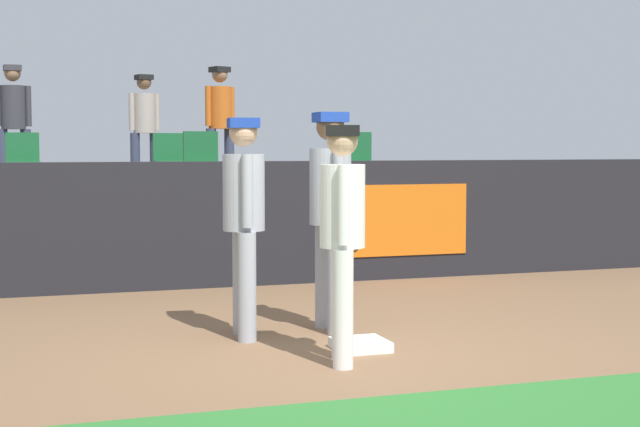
% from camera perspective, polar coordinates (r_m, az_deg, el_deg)
% --- Properties ---
extents(ground_plane, '(60.00, 60.00, 0.00)m').
position_cam_1_polar(ground_plane, '(7.21, 0.70, -8.61)').
color(ground_plane, brown).
extents(first_base, '(0.40, 0.40, 0.08)m').
position_cam_1_polar(first_base, '(7.41, 2.47, -7.96)').
color(first_base, white).
rests_on(first_base, ground_plane).
extents(player_fielder_home, '(0.44, 0.51, 1.74)m').
position_cam_1_polar(player_fielder_home, '(6.82, 1.40, -0.81)').
color(player_fielder_home, white).
rests_on(player_fielder_home, ground_plane).
extents(player_runner_visitor, '(0.38, 0.51, 1.82)m').
position_cam_1_polar(player_runner_visitor, '(7.75, -4.65, 0.14)').
color(player_runner_visitor, '#9EA3AD').
rests_on(player_runner_visitor, ground_plane).
extents(player_coach_visitor, '(0.36, 0.53, 1.87)m').
position_cam_1_polar(player_coach_visitor, '(8.00, 0.63, 0.51)').
color(player_coach_visitor, '#9EA3AD').
rests_on(player_coach_visitor, ground_plane).
extents(field_wall, '(18.00, 0.26, 1.42)m').
position_cam_1_polar(field_wall, '(10.69, -5.84, -0.64)').
color(field_wall, black).
rests_on(field_wall, ground_plane).
extents(bleacher_platform, '(18.00, 4.80, 0.94)m').
position_cam_1_polar(bleacher_platform, '(13.22, -8.31, -0.79)').
color(bleacher_platform, '#59595E').
rests_on(bleacher_platform, ground_plane).
extents(seat_front_center, '(0.44, 0.44, 0.84)m').
position_cam_1_polar(seat_front_center, '(12.07, -7.14, 3.23)').
color(seat_front_center, '#4C4C51').
rests_on(seat_front_center, bleacher_platform).
extents(seat_front_right, '(0.44, 0.44, 0.84)m').
position_cam_1_polar(seat_front_right, '(12.66, 2.36, 3.30)').
color(seat_front_right, '#4C4C51').
rests_on(seat_front_right, bleacher_platform).
extents(seat_back_center, '(0.45, 0.44, 0.84)m').
position_cam_1_polar(seat_back_center, '(13.82, -9.10, 3.32)').
color(seat_back_center, '#4C4C51').
rests_on(seat_back_center, bleacher_platform).
extents(seat_back_left, '(0.45, 0.44, 0.84)m').
position_cam_1_polar(seat_back_left, '(13.64, -17.58, 3.17)').
color(seat_back_left, '#4C4C51').
rests_on(seat_back_left, bleacher_platform).
extents(spectator_hooded, '(0.51, 0.37, 1.83)m').
position_cam_1_polar(spectator_hooded, '(14.50, -18.10, 5.52)').
color(spectator_hooded, '#33384C').
rests_on(spectator_hooded, bleacher_platform).
extents(spectator_capped, '(0.50, 0.46, 1.87)m').
position_cam_1_polar(spectator_capped, '(14.70, -6.08, 5.78)').
color(spectator_capped, '#33384C').
rests_on(spectator_capped, bleacher_platform).
extents(spectator_casual, '(0.47, 0.39, 1.72)m').
position_cam_1_polar(spectator_casual, '(14.52, -10.60, 5.42)').
color(spectator_casual, '#33384C').
rests_on(spectator_casual, bleacher_platform).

